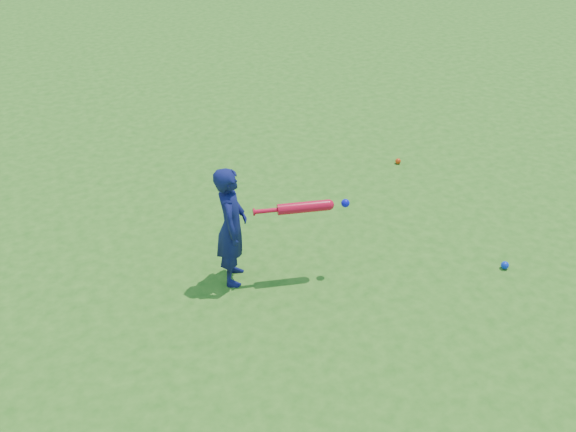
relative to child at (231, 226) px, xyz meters
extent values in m
plane|color=#2B6317|center=(-0.17, 0.45, -0.57)|extent=(80.00, 80.00, 0.00)
imported|color=#10134C|center=(0.00, 0.00, 0.00)|extent=(0.40, 0.48, 1.13)
sphere|color=red|center=(2.50, 1.45, -0.53)|extent=(0.07, 0.07, 0.07)
sphere|color=#0B2ACA|center=(2.40, -0.76, -0.53)|extent=(0.07, 0.07, 0.07)
cylinder|color=red|center=(0.18, -0.09, 0.16)|extent=(0.03, 0.07, 0.06)
cylinder|color=red|center=(0.29, -0.11, 0.16)|extent=(0.22, 0.08, 0.04)
cylinder|color=red|center=(0.60, -0.16, 0.16)|extent=(0.46, 0.18, 0.10)
sphere|color=red|center=(0.83, -0.21, 0.16)|extent=(0.10, 0.10, 0.10)
sphere|color=#0C0CCE|center=(0.97, -0.23, 0.16)|extent=(0.08, 0.08, 0.08)
camera|label=1|loc=(-1.18, -4.52, 3.07)|focal=40.00mm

